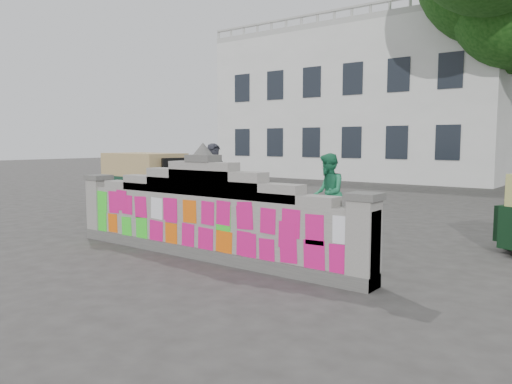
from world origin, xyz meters
The scene contains 7 objects.
ground centered at (0.00, 0.00, 0.00)m, with size 100.00×100.00×0.00m, color #383533.
parapet_wall centered at (0.00, -0.01, 0.75)m, with size 6.48×0.44×2.01m.
building centered at (-7.00, 21.98, 4.01)m, with size 16.00×10.00×8.90m.
cyclist_bike centered at (-1.97, 2.46, 0.51)m, with size 0.68×1.95×1.03m, color black.
cyclist_rider centered at (-1.97, 2.46, 0.87)m, with size 0.63×0.42×1.74m, color black.
pedestrian centered at (0.54, 3.39, 0.89)m, with size 0.86×0.67×1.77m, color #238355.
rickshaw_left centered at (-5.47, 3.30, 0.88)m, with size 3.11×1.61×1.70m.
Camera 1 is at (5.97, -6.23, 2.02)m, focal length 35.00 mm.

